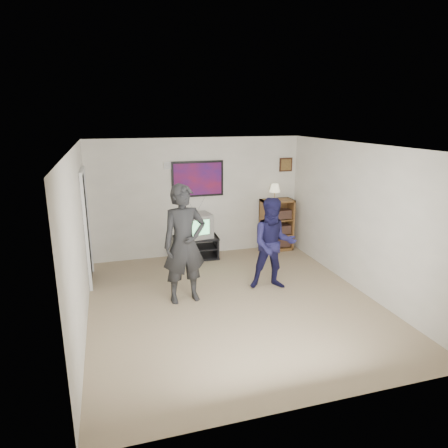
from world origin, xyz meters
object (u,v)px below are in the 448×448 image
media_stand (196,247)px  person_tall (184,244)px  bookshelf (276,225)px  person_short (273,244)px  crt_television (196,226)px

media_stand → person_tall: (-0.60, -1.90, 0.73)m
person_tall → bookshelf: bearing=32.3°
media_stand → person_short: bearing=-59.6°
crt_television → media_stand: bearing=170.8°
bookshelf → media_stand: bearing=-178.5°
bookshelf → person_short: person_short is taller
crt_television → person_tall: (-0.61, -1.90, 0.25)m
media_stand → person_tall: person_tall is taller
crt_television → person_short: (0.94, -1.85, 0.09)m
media_stand → bookshelf: bookshelf is taller
media_stand → person_short: size_ratio=0.59×
person_tall → person_short: person_tall is taller
person_tall → person_short: bearing=-4.4°
bookshelf → person_tall: size_ratio=0.60×
crt_television → person_short: bearing=-72.3°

